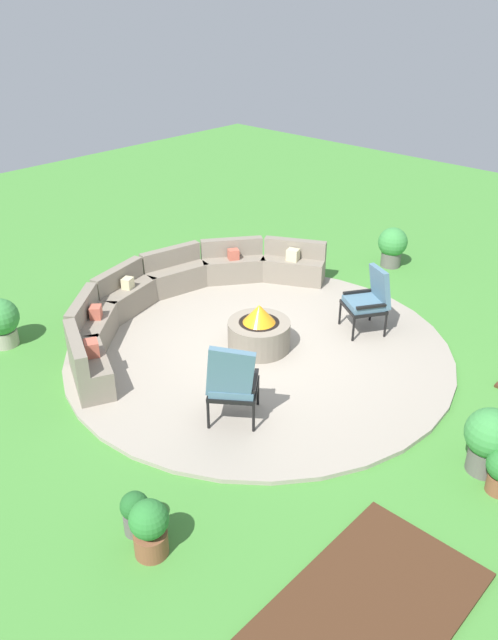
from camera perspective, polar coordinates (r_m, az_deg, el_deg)
The scene contains 12 objects.
ground_plane at distance 9.28m, azimuth 0.90°, elevation -2.85°, with size 24.00×24.00×0.00m, color #478C38.
patio_circle at distance 9.27m, azimuth 0.91°, elevation -2.69°, with size 5.65×5.65×0.06m, color #9E9384.
mulch_bed_left at distance 6.09m, azimuth 11.00°, elevation -24.28°, with size 2.13×1.33×0.04m, color #472B19.
fire_pit at distance 9.11m, azimuth 0.92°, elevation -1.05°, with size 0.92×0.92×0.71m.
curved_stone_bench at distance 10.24m, azimuth -6.79°, elevation 2.36°, with size 5.27×2.29×0.73m.
lounge_chair_front_left at distance 7.47m, azimuth -1.53°, elevation -5.66°, with size 0.82×0.85×1.16m.
lounge_chair_front_right at distance 9.64m, azimuth 10.94°, elevation 1.96°, with size 0.79×0.81×1.04m.
potted_plant_0 at distance 6.22m, azimuth -9.05°, elevation -18.13°, with size 0.38×0.38×0.62m.
potted_plant_1 at distance 6.49m, azimuth -10.34°, elevation -16.86°, with size 0.29×0.29×0.48m.
potted_plant_2 at distance 12.25m, azimuth 12.96°, elevation 6.68°, with size 0.55×0.55×0.76m.
potted_plant_3 at distance 9.95m, azimuth -21.71°, elevation -0.05°, with size 0.56×0.56×0.75m.
potted_plant_5 at distance 7.41m, azimuth 21.09°, elevation -10.06°, with size 0.56×0.56×0.80m.
Camera 1 is at (-5.90, -5.30, 4.82)m, focal length 35.07 mm.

